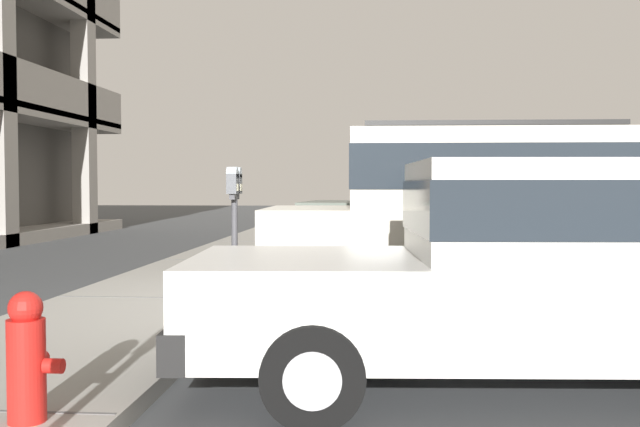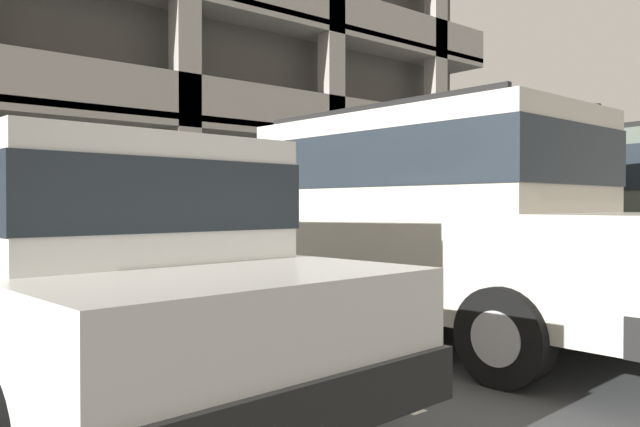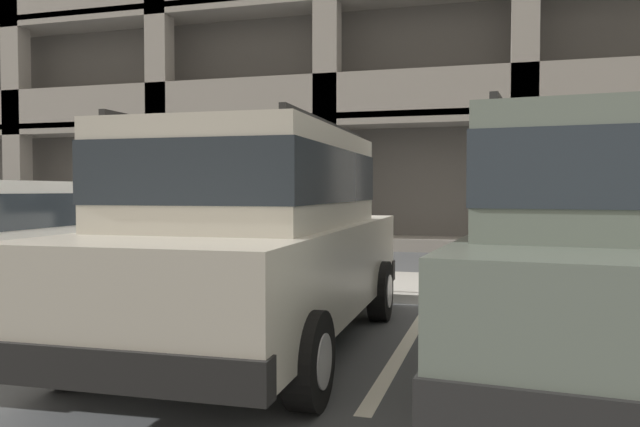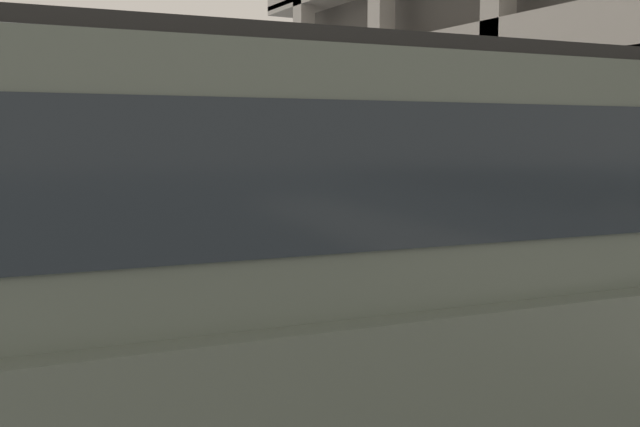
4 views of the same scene
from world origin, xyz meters
name	(u,v)px [view 2 (image 2 of 4)]	position (x,y,z in m)	size (l,w,h in m)	color
ground_plane	(257,309)	(0.00, 0.00, -0.05)	(80.00, 80.00, 0.10)	#444749
sidewalk	(202,289)	(0.00, 1.30, 0.06)	(40.00, 2.20, 0.12)	#9E9B93
parking_stall_lines	(430,306)	(1.49, -1.40, 0.00)	(12.02, 4.80, 0.01)	silver
silver_suv	(420,216)	(0.19, -2.36, 1.09)	(2.10, 4.82, 2.03)	beige
red_sedan	(76,266)	(-2.90, -2.27, 0.82)	(2.03, 4.58, 1.54)	silver
dark_hatchback	(587,213)	(3.08, -2.50, 1.09)	(2.32, 4.93, 2.03)	#5B665B
parking_meter_near	(239,204)	(-0.02, 0.35, 1.21)	(0.35, 0.12, 1.46)	#47474C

